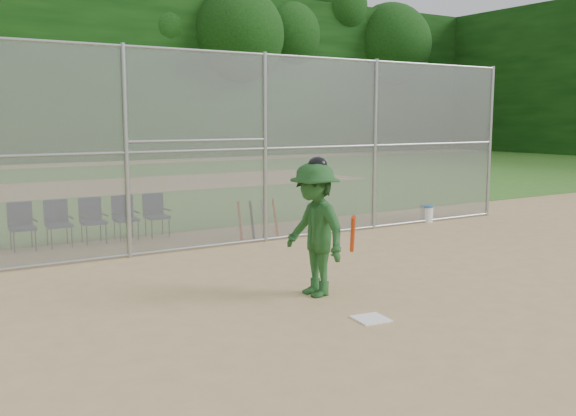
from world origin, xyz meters
TOP-DOWN VIEW (x-y plane):
  - ground at (0.00, 0.00)m, footprint 100.00×100.00m
  - grass_strip at (0.00, 18.00)m, footprint 100.00×100.00m
  - dirt_patch_far at (0.00, 18.00)m, footprint 24.00×24.00m
  - backstop_fence at (0.00, 5.00)m, footprint 16.09×0.09m
  - treeline at (0.00, 20.00)m, footprint 81.00×60.00m
  - home_plate at (-0.55, -0.43)m, footprint 0.47×0.47m
  - batter_at_plate at (-0.50, 0.95)m, footprint 0.99×1.33m
  - water_cooler at (5.81, 5.07)m, footprint 0.34×0.34m
  - spare_bats at (1.04, 5.40)m, footprint 0.96×0.28m
  - chair_1 at (-3.60, 6.76)m, footprint 0.54×0.52m
  - chair_2 at (-2.90, 6.76)m, footprint 0.54×0.52m
  - chair_3 at (-2.19, 6.76)m, footprint 0.54×0.52m
  - chair_4 at (-1.49, 6.76)m, footprint 0.54×0.52m
  - chair_5 at (-0.78, 6.76)m, footprint 0.54×0.52m

SIDE VIEW (x-z plane):
  - ground at x=0.00m, z-range 0.00..0.00m
  - grass_strip at x=0.00m, z-range 0.01..0.01m
  - dirt_patch_far at x=0.00m, z-range 0.01..0.01m
  - home_plate at x=-0.55m, z-range 0.00..0.02m
  - water_cooler at x=5.81m, z-range 0.00..0.43m
  - spare_bats at x=1.04m, z-range 0.00..0.85m
  - chair_1 at x=-3.60m, z-range 0.00..0.96m
  - chair_2 at x=-2.90m, z-range 0.00..0.96m
  - chair_3 at x=-2.19m, z-range 0.00..0.96m
  - chair_4 at x=-1.49m, z-range 0.00..0.96m
  - chair_5 at x=-0.78m, z-range 0.00..0.96m
  - batter_at_plate at x=-0.50m, z-range -0.03..2.05m
  - backstop_fence at x=0.00m, z-range 0.07..4.07m
  - treeline at x=0.00m, z-range 0.00..11.00m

